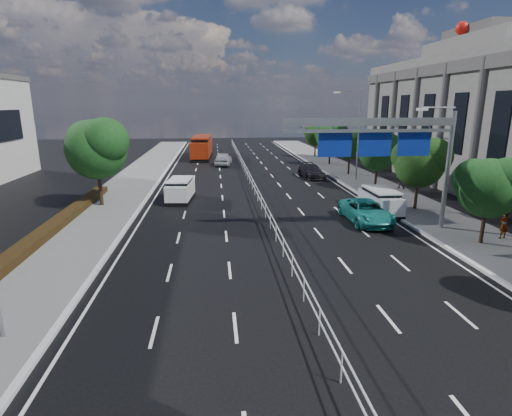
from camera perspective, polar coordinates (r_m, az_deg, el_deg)
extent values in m
plane|color=black|center=(15.03, 8.17, -15.92)|extent=(160.00, 160.00, 0.00)
cube|color=silver|center=(15.66, -27.25, -15.90)|extent=(0.25, 140.00, 0.15)
cube|color=silver|center=(35.79, -0.44, 4.04)|extent=(0.05, 85.00, 0.05)
cube|color=silver|center=(35.88, -0.44, 3.34)|extent=(0.05, 85.00, 0.05)
cylinder|color=gray|center=(26.80, 25.65, 4.63)|extent=(0.28, 0.28, 7.20)
cube|color=gray|center=(24.25, 16.11, 11.73)|extent=(10.20, 0.25, 0.45)
cube|color=gray|center=(24.28, 16.02, 10.56)|extent=(10.20, 0.18, 0.18)
cylinder|color=gray|center=(25.98, 24.66, 12.92)|extent=(2.00, 0.10, 0.10)
cube|color=silver|center=(25.50, 22.65, 12.89)|extent=(0.60, 0.25, 0.15)
cube|color=navy|center=(25.67, 21.62, 8.50)|extent=(2.00, 0.08, 1.40)
cube|color=white|center=(25.71, 21.57, 8.51)|extent=(1.80, 0.02, 1.20)
cube|color=navy|center=(24.66, 16.61, 8.70)|extent=(2.00, 0.08, 1.40)
cube|color=white|center=(24.71, 16.57, 8.72)|extent=(1.80, 0.02, 1.20)
cube|color=navy|center=(23.85, 11.21, 8.85)|extent=(2.00, 0.08, 1.40)
cube|color=white|center=(23.90, 11.17, 8.86)|extent=(1.80, 0.02, 1.20)
cylinder|color=gray|center=(41.15, 14.43, 9.90)|extent=(0.16, 0.16, 9.00)
cylinder|color=gray|center=(40.65, 13.18, 16.00)|extent=(0.10, 2.40, 0.10)
cube|color=silver|center=(40.28, 11.49, 15.89)|extent=(0.60, 0.25, 0.15)
cube|color=#4C4947|center=(40.14, 25.69, 17.59)|extent=(0.40, 36.00, 1.00)
sphere|color=#B2140C|center=(40.96, 27.38, 21.85)|extent=(1.10, 1.10, 1.10)
cylinder|color=black|center=(32.25, -21.39, 3.20)|extent=(0.28, 0.28, 3.50)
sphere|color=#123815|center=(31.88, -21.83, 7.76)|extent=(4.40, 4.40, 4.40)
sphere|color=#123815|center=(30.95, -20.69, 8.99)|extent=(3.30, 3.30, 3.30)
sphere|color=#123815|center=(32.67, -22.93, 8.79)|extent=(3.08, 3.08, 3.08)
cylinder|color=black|center=(25.16, 29.73, -1.83)|extent=(0.21, 0.21, 2.60)
sphere|color=#123815|center=(24.74, 30.29, 2.45)|extent=(3.20, 3.20, 3.20)
sphere|color=#123815|center=(24.67, 32.29, 3.38)|extent=(2.40, 2.40, 2.40)
sphere|color=#123815|center=(24.73, 28.72, 3.63)|extent=(2.24, 2.24, 2.24)
cylinder|color=black|center=(31.31, 21.94, 2.17)|extent=(0.22, 0.22, 2.80)
sphere|color=black|center=(30.97, 22.31, 5.91)|extent=(3.50, 3.50, 3.50)
sphere|color=black|center=(30.78, 24.02, 6.75)|extent=(2.62, 2.62, 2.62)
sphere|color=black|center=(31.09, 20.93, 6.91)|extent=(2.45, 2.45, 2.45)
cylinder|color=black|center=(37.98, 16.76, 4.57)|extent=(0.22, 0.22, 2.70)
sphere|color=#123815|center=(37.70, 16.98, 7.56)|extent=(3.30, 3.30, 3.30)
sphere|color=#123815|center=(37.46, 18.27, 8.25)|extent=(2.48, 2.48, 2.47)
sphere|color=#123815|center=(37.89, 15.93, 8.33)|extent=(2.31, 2.31, 2.31)
cylinder|color=black|center=(44.91, 13.13, 6.26)|extent=(0.21, 0.21, 2.65)
sphere|color=black|center=(44.68, 13.27, 8.75)|extent=(3.20, 3.20, 3.20)
sphere|color=black|center=(44.39, 14.31, 9.34)|extent=(2.40, 2.40, 2.40)
sphere|color=black|center=(44.91, 12.42, 9.37)|extent=(2.24, 2.24, 2.24)
cylinder|color=black|center=(51.98, 10.47, 7.61)|extent=(0.23, 0.23, 2.85)
sphere|color=#123815|center=(51.77, 10.58, 9.93)|extent=(3.60, 3.60, 3.60)
sphere|color=#123815|center=(51.42, 11.56, 10.49)|extent=(2.70, 2.70, 2.70)
sphere|color=#123815|center=(52.08, 9.76, 10.50)|extent=(2.52, 2.52, 2.52)
cylinder|color=black|center=(59.18, 8.43, 8.41)|extent=(0.21, 0.21, 2.60)
sphere|color=black|center=(59.01, 8.50, 10.27)|extent=(3.10, 3.10, 3.10)
sphere|color=black|center=(58.68, 9.23, 10.73)|extent=(2.32, 2.33, 2.32)
sphere|color=black|center=(59.30, 7.89, 10.72)|extent=(2.17, 2.17, 2.17)
cube|color=black|center=(32.87, -10.69, 1.30)|extent=(2.20, 4.30, 0.30)
cube|color=silver|center=(32.71, -10.75, 2.52)|extent=(2.15, 4.22, 1.22)
cube|color=black|center=(32.59, -10.80, 3.57)|extent=(1.90, 3.07, 0.54)
cube|color=silver|center=(32.54, -10.82, 4.04)|extent=(1.99, 3.32, 0.11)
cylinder|color=black|center=(31.70, -12.44, 1.01)|extent=(0.32, 0.63, 0.61)
cylinder|color=black|center=(31.42, -9.81, 1.02)|extent=(0.32, 0.63, 0.61)
cylinder|color=black|center=(34.25, -11.52, 2.07)|extent=(0.32, 0.63, 0.61)
cylinder|color=black|center=(33.99, -9.08, 2.09)|extent=(0.32, 0.63, 0.61)
cube|color=black|center=(58.69, -7.68, 7.26)|extent=(3.03, 10.55, 0.31)
cube|color=maroon|center=(58.53, -7.72, 8.56)|extent=(2.97, 10.34, 2.12)
cube|color=black|center=(58.43, -7.76, 9.60)|extent=(2.62, 7.47, 0.93)
cube|color=maroon|center=(58.39, -7.78, 10.05)|extent=(2.75, 8.09, 0.19)
cylinder|color=black|center=(55.43, -9.02, 6.95)|extent=(0.31, 0.66, 0.64)
cylinder|color=black|center=(55.26, -6.90, 7.00)|extent=(0.31, 0.66, 0.64)
cylinder|color=black|center=(62.10, -8.39, 7.79)|extent=(0.31, 0.66, 0.64)
cylinder|color=black|center=(61.94, -6.49, 7.84)|extent=(0.31, 0.66, 0.64)
imported|color=#A4A6AB|center=(51.27, -4.70, 7.02)|extent=(2.53, 4.97, 1.62)
imported|color=black|center=(70.65, -7.55, 9.01)|extent=(1.72, 4.67, 1.53)
cube|color=black|center=(29.91, 17.23, -0.44)|extent=(1.85, 4.29, 0.29)
cube|color=silver|center=(29.75, 17.33, 0.87)|extent=(1.81, 4.20, 1.21)
cube|color=black|center=(29.61, 17.42, 2.01)|extent=(1.66, 3.03, 0.53)
cube|color=silver|center=(29.56, 17.46, 2.51)|extent=(1.73, 3.28, 0.11)
cylinder|color=black|center=(28.36, 16.96, -0.91)|extent=(0.26, 0.60, 0.60)
cylinder|color=black|center=(28.98, 19.68, -0.81)|extent=(0.26, 0.60, 0.60)
cylinder|color=black|center=(30.83, 14.97, 0.46)|extent=(0.26, 0.60, 0.60)
cylinder|color=black|center=(31.40, 17.51, 0.53)|extent=(0.26, 0.60, 0.60)
imported|color=#1C8179|center=(27.31, 15.45, -0.48)|extent=(2.49, 5.23, 1.44)
imported|color=black|center=(42.85, 7.92, 5.26)|extent=(2.30, 4.91, 1.39)
imported|color=gray|center=(26.72, 31.88, -2.09)|extent=(0.64, 0.49, 1.57)
imported|color=gray|center=(38.55, 20.00, 4.00)|extent=(1.12, 1.06, 1.82)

